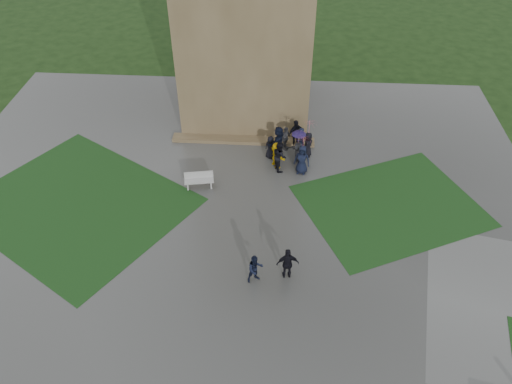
{
  "coord_description": "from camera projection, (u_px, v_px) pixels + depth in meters",
  "views": [
    {
      "loc": [
        2.49,
        -15.56,
        18.12
      ],
      "look_at": [
        1.22,
        4.3,
        1.2
      ],
      "focal_mm": 35.0,
      "sensor_mm": 36.0,
      "label": 1
    }
  ],
  "objects": [
    {
      "name": "ground",
      "position": [
        225.0,
        269.0,
        23.69
      ],
      "size": [
        120.0,
        120.0,
        0.0
      ],
      "primitive_type": "plane",
      "color": "black"
    },
    {
      "name": "plaza",
      "position": [
        229.0,
        238.0,
        25.2
      ],
      "size": [
        34.0,
        34.0,
        0.02
      ],
      "primitive_type": "cube",
      "color": "#383836",
      "rests_on": "ground"
    },
    {
      "name": "lawn_inset_left",
      "position": [
        78.0,
        205.0,
        27.12
      ],
      "size": [
        14.1,
        13.46,
        0.01
      ],
      "primitive_type": "cube",
      "rotation": [
        0.0,
        0.0,
        -0.56
      ],
      "color": "black",
      "rests_on": "plaza"
    },
    {
      "name": "lawn_inset_right",
      "position": [
        391.0,
        206.0,
        27.06
      ],
      "size": [
        11.12,
        10.15,
        0.01
      ],
      "primitive_type": "cube",
      "rotation": [
        0.0,
        0.0,
        0.44
      ],
      "color": "black",
      "rests_on": "plaza"
    },
    {
      "name": "tower_plinth",
      "position": [
        243.0,
        140.0,
        31.66
      ],
      "size": [
        9.0,
        0.8,
        0.22
      ],
      "primitive_type": "cube",
      "color": "brown",
      "rests_on": "plaza"
    },
    {
      "name": "bench",
      "position": [
        199.0,
        180.0,
        27.99
      ],
      "size": [
        1.69,
        0.79,
        0.94
      ],
      "rotation": [
        0.0,
        0.0,
        0.18
      ],
      "color": "#A5A5A1",
      "rests_on": "plaza"
    },
    {
      "name": "visitor_cluster",
      "position": [
        290.0,
        144.0,
        29.62
      ],
      "size": [
        3.18,
        3.74,
        2.47
      ],
      "color": "black",
      "rests_on": "plaza"
    },
    {
      "name": "pedestrian_mid",
      "position": [
        255.0,
        269.0,
        22.64
      ],
      "size": [
        0.87,
        0.72,
        1.55
      ],
      "primitive_type": "imported",
      "rotation": [
        0.0,
        0.0,
        0.46
      ],
      "color": "black",
      "rests_on": "plaza"
    },
    {
      "name": "pedestrian_near",
      "position": [
        288.0,
        264.0,
        22.74
      ],
      "size": [
        1.1,
        0.72,
        1.76
      ],
      "primitive_type": "imported",
      "rotation": [
        0.0,
        0.0,
        3.27
      ],
      "color": "black",
      "rests_on": "plaza"
    }
  ]
}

